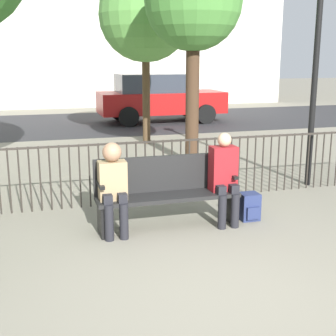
{
  "coord_description": "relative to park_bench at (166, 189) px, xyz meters",
  "views": [
    {
      "loc": [
        -1.59,
        -3.68,
        2.17
      ],
      "look_at": [
        0.0,
        1.84,
        0.8
      ],
      "focal_mm": 50.0,
      "sensor_mm": 36.0,
      "label": 1
    }
  ],
  "objects": [
    {
      "name": "parked_car_0",
      "position": [
        2.51,
        9.78,
        0.35
      ],
      "size": [
        4.2,
        1.94,
        1.62
      ],
      "color": "maroon",
      "rests_on": "ground"
    },
    {
      "name": "park_bench",
      "position": [
        0.0,
        0.0,
        0.0
      ],
      "size": [
        1.84,
        0.45,
        0.92
      ],
      "color": "black",
      "rests_on": "ground"
    },
    {
      "name": "tree_0",
      "position": [
        1.17,
        5.96,
        2.66
      ],
      "size": [
        2.28,
        2.28,
        4.31
      ],
      "color": "#4C3823",
      "rests_on": "ground"
    },
    {
      "name": "ground_plane",
      "position": [
        0.0,
        -1.92,
        -0.5
      ],
      "size": [
        80.0,
        80.0,
        0.0
      ],
      "primitive_type": "plane",
      "color": "gray"
    },
    {
      "name": "tree_2",
      "position": [
        1.51,
        3.38,
        2.67
      ],
      "size": [
        1.9,
        1.9,
        4.17
      ],
      "color": "#422D1E",
      "rests_on": "ground"
    },
    {
      "name": "fence_railing",
      "position": [
        -0.02,
        1.09,
        0.06
      ],
      "size": [
        9.01,
        0.03,
        0.95
      ],
      "color": "#2D2823",
      "rests_on": "ground"
    },
    {
      "name": "backpack",
      "position": [
        1.15,
        -0.09,
        -0.31
      ],
      "size": [
        0.26,
        0.27,
        0.37
      ],
      "color": "navy",
      "rests_on": "ground"
    },
    {
      "name": "seated_person_0",
      "position": [
        -0.71,
        -0.13,
        0.17
      ],
      "size": [
        0.34,
        0.39,
        1.17
      ],
      "color": "black",
      "rests_on": "ground"
    },
    {
      "name": "lamp_post",
      "position": [
        2.93,
        1.29,
        2.18
      ],
      "size": [
        0.28,
        0.28,
        4.12
      ],
      "color": "black",
      "rests_on": "ground"
    },
    {
      "name": "seated_person_1",
      "position": [
        0.75,
        -0.13,
        0.18
      ],
      "size": [
        0.34,
        0.39,
        1.22
      ],
      "color": "black",
      "rests_on": "ground"
    },
    {
      "name": "street_surface",
      "position": [
        0.0,
        10.08,
        -0.49
      ],
      "size": [
        24.0,
        6.0,
        0.01
      ],
      "color": "#2B2B2D",
      "rests_on": "ground"
    }
  ]
}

